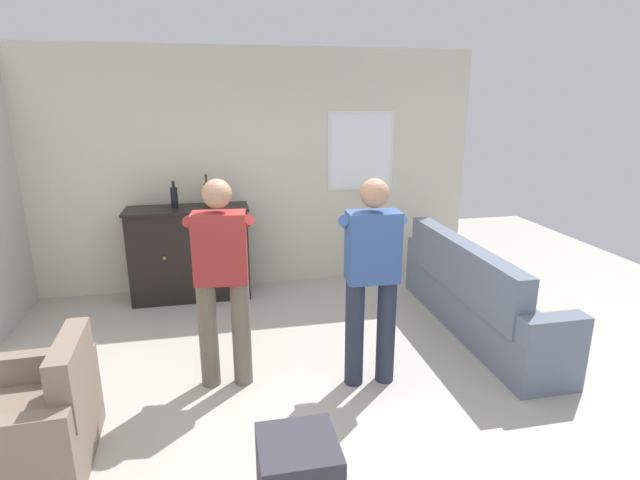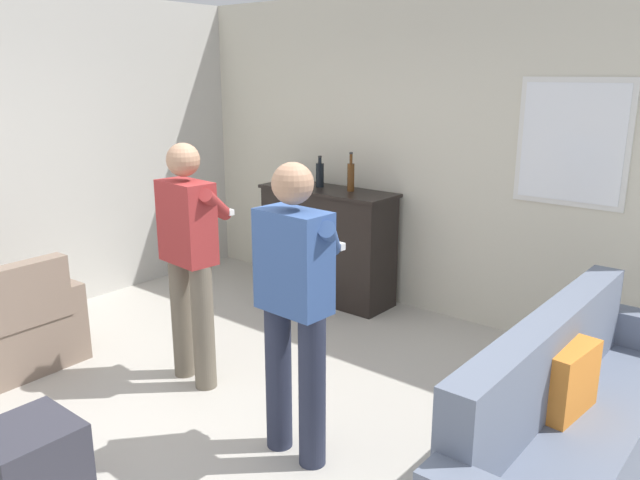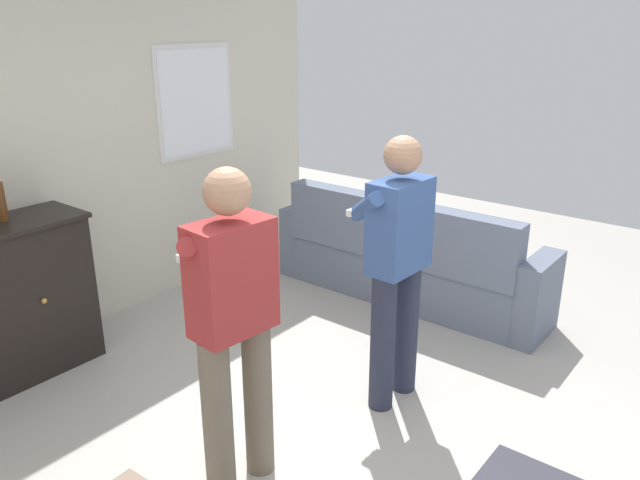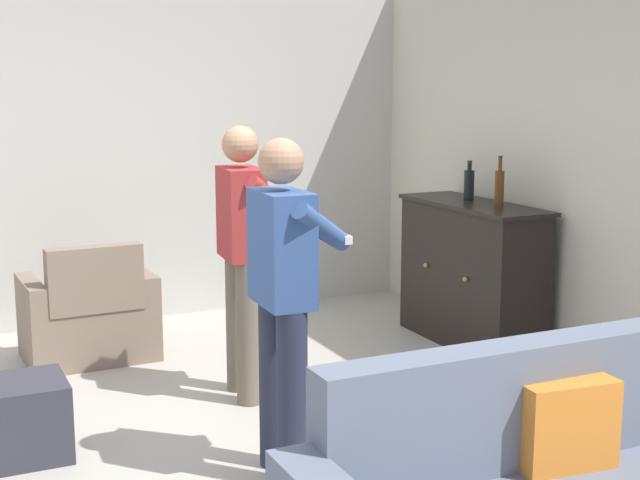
{
  "view_description": "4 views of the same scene",
  "coord_description": "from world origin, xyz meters",
  "px_view_note": "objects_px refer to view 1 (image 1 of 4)",
  "views": [
    {
      "loc": [
        -0.51,
        -3.3,
        2.26
      ],
      "look_at": [
        0.29,
        0.54,
        1.12
      ],
      "focal_mm": 28.0,
      "sensor_mm": 36.0,
      "label": 1
    },
    {
      "loc": [
        2.72,
        -2.17,
        2.12
      ],
      "look_at": [
        0.39,
        0.67,
        1.13
      ],
      "focal_mm": 35.0,
      "sensor_mm": 36.0,
      "label": 2
    },
    {
      "loc": [
        -2.35,
        -1.59,
        2.3
      ],
      "look_at": [
        0.28,
        0.49,
        1.09
      ],
      "focal_mm": 35.0,
      "sensor_mm": 36.0,
      "label": 3
    },
    {
      "loc": [
        4.49,
        -1.44,
        1.95
      ],
      "look_at": [
        0.41,
        0.47,
        1.14
      ],
      "focal_mm": 50.0,
      "sensor_mm": 36.0,
      "label": 4
    }
  ],
  "objects_px": {
    "bottle_wine_green": "(174,197)",
    "person_standing_right": "(372,273)",
    "couch": "(473,297)",
    "bottle_liquor_amber": "(207,194)",
    "ottoman": "(298,472)",
    "armchair": "(40,425)",
    "person_standing_left": "(222,274)",
    "sideboard_cabinet": "(190,253)"
  },
  "relations": [
    {
      "from": "bottle_wine_green",
      "to": "person_standing_right",
      "type": "relative_size",
      "value": 0.18
    },
    {
      "from": "couch",
      "to": "bottle_wine_green",
      "type": "relative_size",
      "value": 8.21
    },
    {
      "from": "couch",
      "to": "person_standing_right",
      "type": "xyz_separation_m",
      "value": [
        -1.29,
        -0.69,
        0.59
      ]
    },
    {
      "from": "bottle_liquor_amber",
      "to": "ottoman",
      "type": "distance_m",
      "value": 3.51
    },
    {
      "from": "armchair",
      "to": "person_standing_right",
      "type": "bearing_deg",
      "value": 12.71
    },
    {
      "from": "bottle_liquor_amber",
      "to": "person_standing_left",
      "type": "bearing_deg",
      "value": -86.77
    },
    {
      "from": "armchair",
      "to": "bottle_liquor_amber",
      "type": "distance_m",
      "value": 3.03
    },
    {
      "from": "couch",
      "to": "armchair",
      "type": "bearing_deg",
      "value": -161.44
    },
    {
      "from": "couch",
      "to": "person_standing_right",
      "type": "bearing_deg",
      "value": -151.93
    },
    {
      "from": "couch",
      "to": "bottle_liquor_amber",
      "type": "relative_size",
      "value": 6.79
    },
    {
      "from": "bottle_wine_green",
      "to": "ottoman",
      "type": "distance_m",
      "value": 3.56
    },
    {
      "from": "bottle_liquor_amber",
      "to": "ottoman",
      "type": "relative_size",
      "value": 0.8
    },
    {
      "from": "couch",
      "to": "person_standing_left",
      "type": "distance_m",
      "value": 2.54
    },
    {
      "from": "person_standing_left",
      "to": "bottle_liquor_amber",
      "type": "bearing_deg",
      "value": 93.23
    },
    {
      "from": "armchair",
      "to": "bottle_wine_green",
      "type": "distance_m",
      "value": 2.91
    },
    {
      "from": "armchair",
      "to": "bottle_wine_green",
      "type": "xyz_separation_m",
      "value": [
        0.69,
        2.68,
        0.9
      ]
    },
    {
      "from": "bottle_wine_green",
      "to": "ottoman",
      "type": "relative_size",
      "value": 0.66
    },
    {
      "from": "bottle_wine_green",
      "to": "bottle_liquor_amber",
      "type": "bearing_deg",
      "value": 1.84
    },
    {
      "from": "sideboard_cabinet",
      "to": "person_standing_left",
      "type": "xyz_separation_m",
      "value": [
        0.34,
        -1.91,
        0.4
      ]
    },
    {
      "from": "armchair",
      "to": "ottoman",
      "type": "relative_size",
      "value": 2.02
    },
    {
      "from": "armchair",
      "to": "sideboard_cabinet",
      "type": "xyz_separation_m",
      "value": [
        0.82,
        2.64,
        0.25
      ]
    },
    {
      "from": "sideboard_cabinet",
      "to": "couch",
      "type": "bearing_deg",
      "value": -27.44
    },
    {
      "from": "bottle_wine_green",
      "to": "couch",
      "type": "bearing_deg",
      "value": -27.07
    },
    {
      "from": "couch",
      "to": "ottoman",
      "type": "xyz_separation_m",
      "value": [
        -2.06,
        -1.84,
        -0.14
      ]
    },
    {
      "from": "bottle_wine_green",
      "to": "person_standing_right",
      "type": "bearing_deg",
      "value": -53.42
    },
    {
      "from": "bottle_wine_green",
      "to": "bottle_liquor_amber",
      "type": "distance_m",
      "value": 0.36
    },
    {
      "from": "person_standing_left",
      "to": "couch",
      "type": "bearing_deg",
      "value": 11.04
    },
    {
      "from": "sideboard_cabinet",
      "to": "person_standing_left",
      "type": "relative_size",
      "value": 0.8
    },
    {
      "from": "sideboard_cabinet",
      "to": "armchair",
      "type": "bearing_deg",
      "value": -107.31
    },
    {
      "from": "couch",
      "to": "bottle_wine_green",
      "type": "height_order",
      "value": "bottle_wine_green"
    },
    {
      "from": "ottoman",
      "to": "person_standing_left",
      "type": "xyz_separation_m",
      "value": [
        -0.36,
        1.37,
        0.73
      ]
    },
    {
      "from": "person_standing_left",
      "to": "ottoman",
      "type": "bearing_deg",
      "value": -75.18
    },
    {
      "from": "bottle_liquor_amber",
      "to": "person_standing_right",
      "type": "height_order",
      "value": "person_standing_right"
    },
    {
      "from": "sideboard_cabinet",
      "to": "bottle_wine_green",
      "type": "relative_size",
      "value": 4.57
    },
    {
      "from": "bottle_wine_green",
      "to": "ottoman",
      "type": "xyz_separation_m",
      "value": [
        0.83,
        -3.32,
        -0.98
      ]
    },
    {
      "from": "sideboard_cabinet",
      "to": "bottle_wine_green",
      "type": "height_order",
      "value": "bottle_wine_green"
    },
    {
      "from": "couch",
      "to": "armchair",
      "type": "relative_size",
      "value": 2.68
    },
    {
      "from": "armchair",
      "to": "person_standing_left",
      "type": "relative_size",
      "value": 0.54
    },
    {
      "from": "armchair",
      "to": "bottle_liquor_amber",
      "type": "xyz_separation_m",
      "value": [
        1.05,
        2.69,
        0.91
      ]
    },
    {
      "from": "bottle_wine_green",
      "to": "person_standing_left",
      "type": "distance_m",
      "value": 2.02
    },
    {
      "from": "armchair",
      "to": "person_standing_left",
      "type": "distance_m",
      "value": 1.52
    },
    {
      "from": "sideboard_cabinet",
      "to": "bottle_liquor_amber",
      "type": "relative_size",
      "value": 3.78
    }
  ]
}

